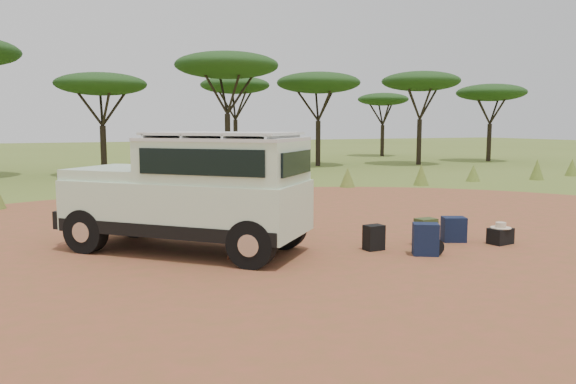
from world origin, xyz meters
name	(u,v)px	position (x,y,z in m)	size (l,w,h in m)	color
ground	(312,249)	(0.00, 0.00, 0.00)	(140.00, 140.00, 0.00)	olive
dirt_clearing	(312,249)	(0.00, 0.00, 0.00)	(23.00, 23.00, 0.01)	#974631
grass_fringe	(201,185)	(0.12, 8.67, 0.40)	(36.60, 1.60, 0.90)	olive
acacia_treeline	(154,76)	(0.75, 19.81, 4.87)	(46.70, 13.20, 6.26)	black
safari_vehicle	(193,195)	(-2.14, 0.74, 1.09)	(4.59, 4.50, 2.27)	silver
walking_staff	(238,216)	(-1.66, -0.41, 0.82)	(0.04, 0.04, 1.71)	maroon
backpack_black	(374,238)	(1.04, -0.55, 0.25)	(0.36, 0.26, 0.49)	black
backpack_navy	(425,239)	(1.68, -1.30, 0.30)	(0.46, 0.33, 0.60)	#131F3B
backpack_olive	(426,232)	(2.20, -0.62, 0.28)	(0.40, 0.29, 0.55)	#384821
duffel_navy	(454,229)	(2.97, -0.55, 0.26)	(0.46, 0.34, 0.52)	#131F3B
hard_case	(500,236)	(3.68, -1.12, 0.16)	(0.46, 0.33, 0.33)	black
stuff_sack	(433,246)	(1.86, -1.29, 0.16)	(0.32, 0.32, 0.32)	black
safari_hat	(501,226)	(3.68, -1.12, 0.37)	(0.41, 0.41, 0.12)	beige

